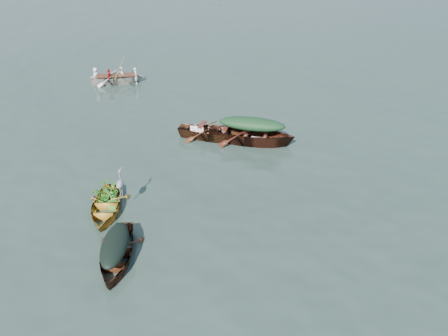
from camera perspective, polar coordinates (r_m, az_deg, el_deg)
The scene contains 13 objects.
ground at distance 14.79m, azimuth -3.37°, elevation -3.65°, with size 140.00×140.00×0.00m, color #2E4038.
yellow_dinghy at distance 14.50m, azimuth -15.12°, elevation -5.60°, with size 1.33×3.06×0.82m, color #B38E23.
dark_covered_boat at distance 12.60m, azimuth -13.76°, elevation -11.69°, with size 1.28×3.44×0.84m, color #572714.
green_tarp_boat at distance 18.19m, azimuth 3.58°, elevation 3.28°, with size 1.54×4.96×1.19m, color #461F10.
open_wooden_boat at distance 18.48m, azimuth -1.29°, elevation 3.80°, with size 1.34×4.30×1.00m, color #563015.
rowed_boat at distance 25.58m, azimuth -13.80°, elevation 10.66°, with size 1.23×4.09×0.96m, color white.
dark_tarp_cover at distance 12.20m, azimuth -14.11°, elevation -9.52°, with size 0.70×1.89×0.40m, color black.
green_tarp_cover at distance 17.81m, azimuth 3.67°, elevation 5.74°, with size 0.85×2.73×0.52m, color #183C1B.
thwart_benches at distance 18.25m, azimuth -1.31°, elevation 5.26°, with size 0.80×2.15×0.04m, color #4F1D12, non-canonical shape.
heron at distance 13.95m, azimuth -13.35°, elevation -2.56°, with size 0.28×0.40×0.92m, color gray, non-canonical shape.
dinghy_weeds at distance 14.55m, azimuth -15.02°, elevation -2.06°, with size 0.70×0.90×0.60m, color #33701D.
rowers at distance 25.32m, azimuth -14.04°, elevation 12.49°, with size 1.10×2.86×0.76m, color silver.
oars at distance 25.42m, azimuth -13.94°, elevation 11.74°, with size 2.60×0.60×0.06m, color olive, non-canonical shape.
Camera 1 is at (1.10, -12.22, 8.27)m, focal length 35.00 mm.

